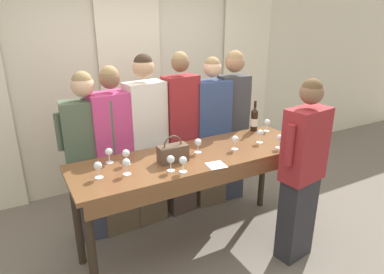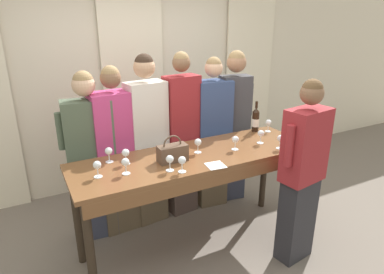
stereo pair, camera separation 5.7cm
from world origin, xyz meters
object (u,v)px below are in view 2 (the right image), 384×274
handbag (173,152)px  wine_glass_front_left (182,161)px  guest_beige_cap (234,123)px  host_pouring (302,173)px  tasting_bar (197,169)px  guest_striped_shirt (182,134)px  wine_glass_center_mid (125,163)px  wine_glass_back_left (198,143)px  wine_glass_back_right (280,139)px  guest_pink_top (117,152)px  wine_glass_front_mid (261,134)px  guest_olive_jacket (91,157)px  wine_glass_front_right (268,123)px  wine_glass_center_left (170,160)px  wine_glass_near_host (235,140)px  wine_glass_back_mid (97,166)px  wine_glass_by_bottle (109,152)px  guest_navy_coat (212,133)px  wine_glass_center_right (126,153)px  guest_cream_sweater (148,140)px  wine_bottle (256,120)px

handbag → wine_glass_front_left: (-0.02, -0.24, 0.02)m
guest_beige_cap → host_pouring: size_ratio=1.06×
tasting_bar → guest_striped_shirt: bearing=75.4°
wine_glass_front_left → wine_glass_center_mid: same height
host_pouring → wine_glass_back_left: bearing=138.9°
wine_glass_back_right → guest_pink_top: bearing=147.0°
wine_glass_front_mid → guest_olive_jacket: guest_olive_jacket is taller
wine_glass_back_right → wine_glass_front_right: bearing=63.5°
wine_glass_center_left → guest_beige_cap: 1.47m
wine_glass_back_left → tasting_bar: bearing=-123.8°
wine_glass_front_mid → wine_glass_front_right: size_ratio=1.00×
wine_glass_near_host → guest_olive_jacket: bearing=149.8°
wine_glass_front_mid → wine_glass_front_left: bearing=-167.1°
wine_glass_front_mid → wine_glass_back_mid: same height
wine_glass_by_bottle → guest_striped_shirt: (0.92, 0.43, -0.12)m
wine_glass_by_bottle → guest_beige_cap: bearing=15.1°
wine_glass_front_mid → guest_olive_jacket: bearing=156.1°
wine_glass_center_left → guest_striped_shirt: size_ratio=0.07×
wine_glass_back_mid → wine_glass_by_bottle: (0.15, 0.24, 0.00)m
tasting_bar → wine_glass_center_left: 0.44m
guest_pink_top → guest_navy_coat: 1.13m
wine_glass_by_bottle → guest_striped_shirt: 1.02m
handbag → guest_striped_shirt: size_ratio=0.14×
wine_glass_back_mid → wine_glass_center_right: bearing=27.0°
handbag → wine_glass_center_right: handbag is taller
wine_glass_center_left → guest_striped_shirt: guest_striped_shirt is taller
wine_glass_center_mid → wine_glass_near_host: 1.07m
wine_glass_center_left → guest_striped_shirt: (0.52, 0.83, -0.12)m
wine_glass_back_right → guest_navy_coat: (-0.22, 0.88, -0.18)m
wine_glass_front_mid → wine_glass_back_mid: (-1.61, 0.00, 0.00)m
wine_glass_front_left → guest_striped_shirt: 1.01m
wine_glass_back_right → guest_cream_sweater: bearing=139.1°
wine_glass_center_mid → wine_glass_center_right: (0.06, 0.19, -0.00)m
wine_glass_by_bottle → guest_pink_top: (0.18, 0.43, -0.20)m
wine_glass_by_bottle → guest_pink_top: 0.51m
wine_glass_front_left → wine_glass_front_mid: same height
wine_glass_center_right → guest_pink_top: bearing=83.7°
tasting_bar → wine_bottle: 0.98m
wine_glass_front_left → guest_olive_jacket: size_ratio=0.08×
wine_glass_back_mid → wine_glass_near_host: (1.29, -0.03, -0.00)m
host_pouring → wine_glass_back_right: bearing=84.7°
wine_glass_back_right → guest_cream_sweater: guest_cream_sweater is taller
wine_glass_back_mid → tasting_bar: bearing=0.5°
wine_bottle → wine_glass_back_right: (-0.11, -0.53, -0.03)m
guest_pink_top → guest_beige_cap: guest_beige_cap is taller
wine_glass_back_right → guest_pink_top: 1.62m
wine_glass_center_left → guest_olive_jacket: guest_olive_jacket is taller
wine_glass_center_mid → guest_beige_cap: bearing=25.2°
tasting_bar → wine_glass_front_left: bearing=-138.7°
wine_glass_center_left → wine_glass_by_bottle: size_ratio=1.00×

